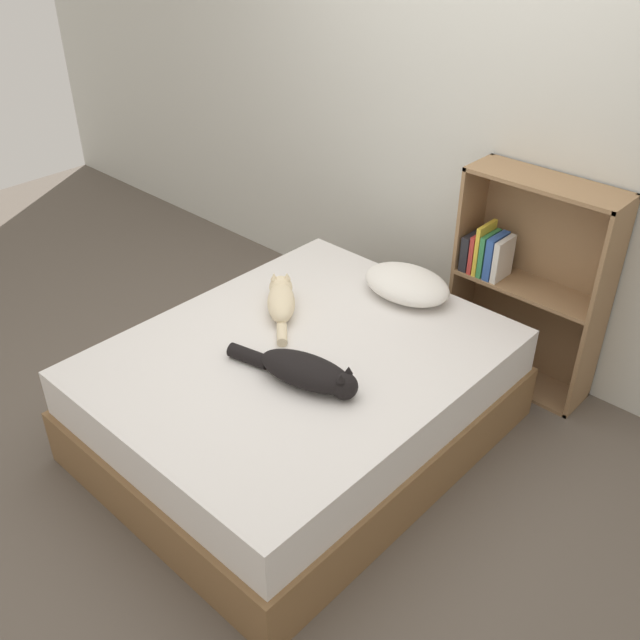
{
  "coord_description": "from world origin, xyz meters",
  "views": [
    {
      "loc": [
        1.84,
        -1.84,
        2.36
      ],
      "look_at": [
        0.0,
        0.14,
        0.6
      ],
      "focal_mm": 40.0,
      "sensor_mm": 36.0,
      "label": 1
    }
  ],
  "objects_px": {
    "cat_light": "(281,300)",
    "bookshelf": "(527,279)",
    "bed": "(300,395)",
    "pillow": "(407,284)",
    "cat_dark": "(307,372)"
  },
  "relations": [
    {
      "from": "pillow",
      "to": "cat_dark",
      "type": "xyz_separation_m",
      "value": [
        0.13,
        -0.86,
        -0.01
      ]
    },
    {
      "from": "bed",
      "to": "cat_light",
      "type": "xyz_separation_m",
      "value": [
        -0.31,
        0.19,
        0.31
      ]
    },
    {
      "from": "pillow",
      "to": "cat_light",
      "type": "height_order",
      "value": "cat_light"
    },
    {
      "from": "cat_light",
      "to": "cat_dark",
      "type": "height_order",
      "value": "cat_light"
    },
    {
      "from": "pillow",
      "to": "bookshelf",
      "type": "height_order",
      "value": "bookshelf"
    },
    {
      "from": "pillow",
      "to": "cat_dark",
      "type": "height_order",
      "value": "cat_dark"
    },
    {
      "from": "bed",
      "to": "pillow",
      "type": "height_order",
      "value": "pillow"
    },
    {
      "from": "cat_light",
      "to": "bookshelf",
      "type": "xyz_separation_m",
      "value": [
        0.78,
        0.97,
        0.02
      ]
    },
    {
      "from": "bed",
      "to": "cat_light",
      "type": "bearing_deg",
      "value": 148.55
    },
    {
      "from": "pillow",
      "to": "cat_light",
      "type": "xyz_separation_m",
      "value": [
        -0.36,
        -0.53,
        -0.01
      ]
    },
    {
      "from": "pillow",
      "to": "bookshelf",
      "type": "relative_size",
      "value": 0.41
    },
    {
      "from": "cat_dark",
      "to": "bookshelf",
      "type": "distance_m",
      "value": 1.34
    },
    {
      "from": "bed",
      "to": "bookshelf",
      "type": "xyz_separation_m",
      "value": [
        0.48,
        1.16,
        0.33
      ]
    },
    {
      "from": "pillow",
      "to": "cat_dark",
      "type": "bearing_deg",
      "value": -81.31
    },
    {
      "from": "bed",
      "to": "cat_dark",
      "type": "relative_size",
      "value": 2.91
    }
  ]
}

